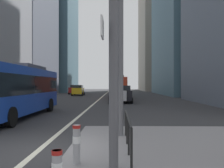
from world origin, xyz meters
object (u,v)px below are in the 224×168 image
at_px(car_receding_far, 117,94).
at_px(street_lamp_post, 121,0).
at_px(car_oncoming_far, 75,89).
at_px(city_bus_blue_oncoming, 16,88).
at_px(city_bus_red_receding, 117,86).
at_px(city_bus_red_distant, 116,85).
at_px(car_receding_near, 123,94).
at_px(car_oncoming_mid, 78,90).
at_px(bollard_right, 77,142).

relative_size(car_receding_far, street_lamp_post, 0.54).
bearing_deg(car_receding_far, car_oncoming_far, 110.55).
bearing_deg(city_bus_blue_oncoming, city_bus_red_receding, 74.96).
bearing_deg(city_bus_red_distant, car_receding_near, -88.25).
xyz_separation_m(city_bus_blue_oncoming, car_oncoming_mid, (-0.86, 30.43, -0.84)).
height_order(city_bus_red_receding, car_receding_near, city_bus_red_receding).
relative_size(city_bus_red_receding, car_oncoming_far, 2.68).
height_order(city_bus_red_receding, car_receding_far, city_bus_red_receding).
relative_size(car_receding_far, bollard_right, 4.54).
xyz_separation_m(car_receding_near, street_lamp_post, (-0.58, -18.99, 4.29)).
bearing_deg(car_oncoming_mid, bollard_right, -81.12).
bearing_deg(city_bus_red_receding, city_bus_blue_oncoming, -105.04).
xyz_separation_m(city_bus_blue_oncoming, car_oncoming_far, (-2.51, 36.30, -0.85)).
distance_m(city_bus_blue_oncoming, city_bus_red_distant, 44.80).
xyz_separation_m(car_receding_far, street_lamp_post, (0.11, -18.63, 4.29)).
relative_size(car_oncoming_mid, bollard_right, 4.90).
bearing_deg(city_bus_red_distant, bollard_right, -90.80).
distance_m(city_bus_red_receding, bollard_right, 33.28).
bearing_deg(car_oncoming_far, city_bus_blue_oncoming, -86.04).
distance_m(city_bus_red_distant, car_receding_far, 31.82).
height_order(car_receding_far, car_oncoming_far, same).
bearing_deg(car_oncoming_mid, car_receding_near, -65.62).
relative_size(city_bus_blue_oncoming, car_oncoming_mid, 2.36).
bearing_deg(city_bus_blue_oncoming, car_receding_near, 61.36).
distance_m(city_bus_blue_oncoming, car_oncoming_mid, 30.46).
distance_m(car_oncoming_mid, street_lamp_post, 37.47).
height_order(car_receding_far, street_lamp_post, street_lamp_post).
bearing_deg(car_receding_far, car_receding_near, 27.90).
xyz_separation_m(city_bus_red_distant, car_oncoming_far, (-8.62, -8.08, -0.85)).
distance_m(car_receding_near, car_oncoming_far, 25.25).
xyz_separation_m(car_receding_far, bollard_right, (-1.02, -21.98, -0.32)).
bearing_deg(city_bus_red_receding, car_oncoming_far, 125.62).
bearing_deg(car_oncoming_far, car_receding_near, -67.70).
bearing_deg(city_bus_blue_oncoming, city_bus_red_distant, 82.16).
bearing_deg(bollard_right, street_lamp_post, 71.37).
height_order(city_bus_blue_oncoming, street_lamp_post, street_lamp_post).
xyz_separation_m(car_oncoming_mid, car_oncoming_far, (-1.66, 5.87, -0.00)).
relative_size(car_oncoming_far, bollard_right, 4.45).
distance_m(car_oncoming_mid, bollard_right, 40.32).
bearing_deg(city_bus_red_receding, car_receding_near, -86.53).
xyz_separation_m(city_bus_red_receding, car_receding_far, (-0.03, -11.27, -0.85)).
distance_m(car_receding_near, bollard_right, 22.41).
height_order(car_oncoming_mid, street_lamp_post, street_lamp_post).
xyz_separation_m(city_bus_red_receding, bollard_right, (-1.04, -33.25, -1.16)).
height_order(city_bus_red_receding, city_bus_red_distant, same).
height_order(car_oncoming_mid, car_receding_far, same).
bearing_deg(car_receding_near, street_lamp_post, -91.74).
relative_size(city_bus_blue_oncoming, car_receding_far, 2.55).
bearing_deg(city_bus_red_receding, car_oncoming_mid, 137.82).
relative_size(car_receding_near, street_lamp_post, 0.57).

